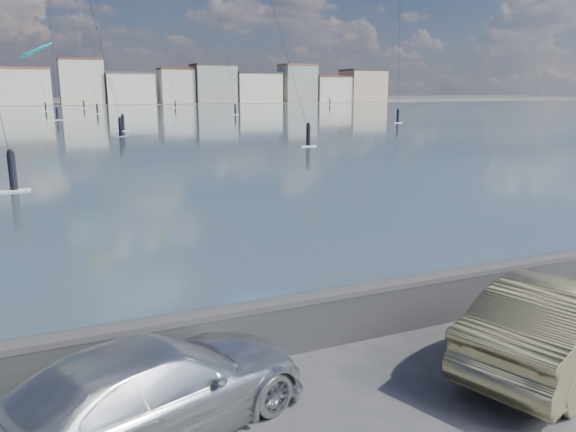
# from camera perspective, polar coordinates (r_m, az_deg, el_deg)

# --- Properties ---
(bay_water) EXTENTS (500.00, 177.00, 0.00)m
(bay_water) POSITION_cam_1_polar(r_m,az_deg,el_deg) (97.54, -22.30, 9.09)
(bay_water) COLOR #304451
(bay_water) RESTS_ON ground
(far_shore_strip) EXTENTS (500.00, 60.00, 0.00)m
(far_shore_strip) POSITION_cam_1_polar(r_m,az_deg,el_deg) (205.95, -23.49, 10.43)
(far_shore_strip) COLOR #4C473D
(far_shore_strip) RESTS_ON ground
(seawall) EXTENTS (400.00, 0.36, 1.08)m
(seawall) POSITION_cam_1_polar(r_m,az_deg,el_deg) (10.08, -2.22, -11.05)
(seawall) COLOR #28282B
(seawall) RESTS_ON ground
(far_buildings) EXTENTS (240.79, 13.26, 14.60)m
(far_buildings) POSITION_cam_1_polar(r_m,az_deg,el_deg) (191.93, -23.18, 12.16)
(far_buildings) COLOR #CCB293
(far_buildings) RESTS_ON ground
(car_silver) EXTENTS (5.00, 3.35, 1.35)m
(car_silver) POSITION_cam_1_polar(r_m,az_deg,el_deg) (8.17, -13.49, -16.73)
(car_silver) COLOR silver
(car_silver) RESTS_ON ground
(car_champagne) EXTENTS (5.04, 3.14, 1.57)m
(car_champagne) POSITION_cam_1_polar(r_m,az_deg,el_deg) (10.73, 26.07, -9.71)
(car_champagne) COLOR tan
(car_champagne) RESTS_ON ground
(kitesurfer_16) EXTENTS (8.71, 18.70, 15.92)m
(kitesurfer_16) POSITION_cam_1_polar(r_m,az_deg,el_deg) (150.48, -24.26, 15.01)
(kitesurfer_16) COLOR #19BFBF
(kitesurfer_16) RESTS_ON ground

